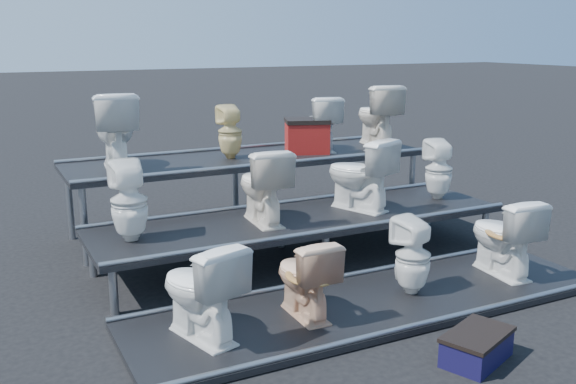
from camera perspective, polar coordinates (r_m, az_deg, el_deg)
name	(u,v)px	position (r m, az deg, el deg)	size (l,w,h in m)	color
ground	(302,260)	(6.56, 1.23, -6.08)	(80.00, 80.00, 0.00)	black
tier_front	(374,304)	(5.52, 7.62, -9.81)	(4.20, 1.20, 0.06)	black
tier_mid	(302,239)	(6.49, 1.24, -4.17)	(4.20, 1.20, 0.46)	black
tier_back	(251,192)	(7.57, -3.33, -0.03)	(4.20, 1.20, 0.86)	black
toilet_0	(200,290)	(4.73, -7.83, -8.59)	(0.42, 0.73, 0.75)	white
toilet_1	(305,277)	(5.06, 1.48, -7.52)	(0.36, 0.64, 0.65)	#DEAE8B
toilet_2	(413,256)	(5.60, 11.03, -5.58)	(0.30, 0.31, 0.67)	white
toilet_3	(503,236)	(6.24, 18.57, -3.69)	(0.41, 0.73, 0.74)	white
toilet_4	(129,201)	(5.76, -13.95, -0.80)	(0.32, 0.33, 0.71)	white
toilet_5	(262,185)	(6.15, -2.28, 0.60)	(0.41, 0.72, 0.74)	silver
toilet_6	(359,174)	(6.66, 6.34, 1.62)	(0.42, 0.74, 0.76)	white
toilet_7	(439,169)	(7.28, 13.26, 1.98)	(0.30, 0.30, 0.66)	white
toilet_8	(115,130)	(6.97, -15.12, 5.31)	(0.45, 0.79, 0.80)	white
toilet_9	(230,132)	(7.34, -5.17, 5.34)	(0.27, 0.28, 0.61)	beige
toilet_10	(322,123)	(7.84, 3.02, 6.13)	(0.37, 0.65, 0.67)	white
toilet_11	(377,115)	(8.26, 7.92, 6.79)	(0.43, 0.76, 0.78)	silver
red_crate	(307,138)	(7.71, 1.70, 4.85)	(0.50, 0.40, 0.36)	maroon
step_stool	(477,349)	(4.79, 16.42, -13.20)	(0.52, 0.31, 0.19)	black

